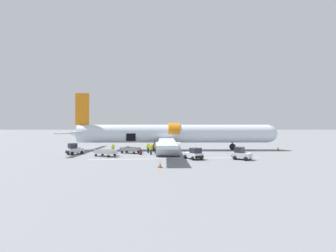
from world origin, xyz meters
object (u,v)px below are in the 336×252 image
airplane (171,134)px  ground_crew_supervisor (156,148)px  baggage_tug_mid (241,154)px  baggage_tug_rear (74,150)px  baggage_cart_queued (106,153)px  ground_crew_loader_a (113,148)px  ground_crew_driver (151,149)px  suitcase_on_tarmac_upright (141,152)px  ground_crew_loader_b (148,147)px  baggage_tug_lead (194,154)px  baggage_cart_loading (131,150)px

airplane → ground_crew_supervisor: bearing=-115.6°
baggage_tug_mid → baggage_tug_rear: baggage_tug_rear is taller
baggage_cart_queued → ground_crew_loader_a: 3.83m
ground_crew_supervisor → ground_crew_driver: bearing=-114.8°
ground_crew_supervisor → baggage_tug_mid: bearing=-29.6°
suitcase_on_tarmac_upright → ground_crew_loader_b: bearing=69.8°
airplane → ground_crew_loader_b: bearing=-131.7°
baggage_tug_lead → baggage_tug_mid: baggage_tug_mid is taller
ground_crew_loader_a → ground_crew_driver: (6.43, -1.96, 0.05)m
suitcase_on_tarmac_upright → baggage_tug_lead: bearing=-31.1°
ground_crew_loader_a → baggage_cart_loading: bearing=2.2°
baggage_cart_queued → suitcase_on_tarmac_upright: 5.31m
ground_crew_driver → ground_crew_loader_a: bearing=163.0°
ground_crew_driver → ground_crew_supervisor: ground_crew_supervisor is taller
baggage_tug_lead → baggage_cart_loading: (-9.72, 6.85, -0.16)m
baggage_tug_rear → baggage_cart_queued: size_ratio=0.65×
ground_crew_loader_a → ground_crew_loader_b: bearing=6.8°
ground_crew_loader_b → baggage_cart_queued: bearing=-143.1°
airplane → suitcase_on_tarmac_upright: (-5.03, -7.22, -2.58)m
baggage_tug_mid → ground_crew_supervisor: 13.65m
baggage_tug_rear → baggage_cart_loading: 8.89m
ground_crew_loader_a → ground_crew_supervisor: 7.15m
baggage_tug_lead → baggage_tug_rear: size_ratio=1.10×
baggage_cart_loading → ground_crew_loader_a: (-2.93, -0.11, 0.33)m
baggage_cart_loading → ground_crew_supervisor: (4.21, -0.55, 0.46)m
baggage_tug_mid → suitcase_on_tarmac_upright: (-14.19, 5.17, -0.33)m
baggage_tug_lead → baggage_tug_rear: (-18.49, 5.38, 0.06)m
baggage_cart_loading → baggage_tug_mid: bearing=-24.4°
baggage_cart_loading → baggage_cart_queued: 5.01m
baggage_tug_mid → ground_crew_loader_b: size_ratio=1.57×
ground_crew_loader_b → baggage_tug_rear: bearing=-170.0°
baggage_tug_lead → airplane: bearing=103.2°
airplane → baggage_cart_queued: airplane is taller
baggage_tug_lead → ground_crew_loader_b: size_ratio=1.72×
baggage_tug_lead → baggage_tug_mid: bearing=-4.0°
suitcase_on_tarmac_upright → baggage_cart_loading: bearing=131.5°
baggage_tug_rear → airplane: bearing=22.7°
baggage_tug_rear → ground_crew_loader_b: (11.64, 2.04, 0.18)m
airplane → ground_crew_driver: bearing=-115.4°
baggage_tug_rear → suitcase_on_tarmac_upright: 10.67m
baggage_tug_lead → baggage_tug_mid: size_ratio=1.10×
baggage_tug_mid → baggage_cart_loading: 17.65m
baggage_cart_loading → ground_crew_supervisor: bearing=-7.5°
airplane → ground_crew_loader_a: airplane is taller
baggage_tug_mid → ground_crew_supervisor: size_ratio=1.47×
ground_crew_loader_b → ground_crew_supervisor: (1.33, -1.13, 0.06)m
ground_crew_loader_a → suitcase_on_tarmac_upright: (4.81, -2.01, -0.47)m
baggage_tug_mid → baggage_cart_loading: size_ratio=0.66×
baggage_tug_lead → ground_crew_supervisor: bearing=131.2°
ground_crew_driver → suitcase_on_tarmac_upright: bearing=-178.3°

